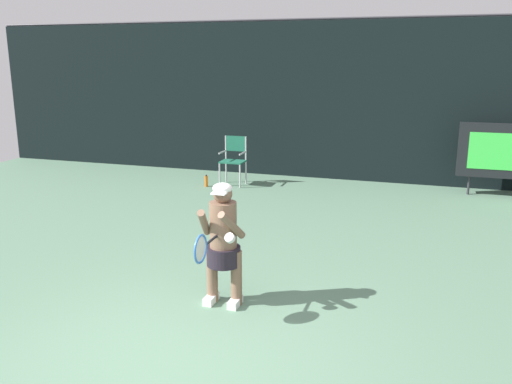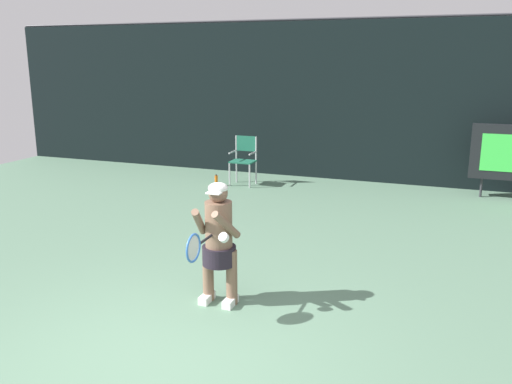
{
  "view_description": "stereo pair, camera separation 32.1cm",
  "coord_description": "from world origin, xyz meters",
  "px_view_note": "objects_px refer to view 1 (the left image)",
  "views": [
    {
      "loc": [
        2.16,
        -4.01,
        2.79
      ],
      "look_at": [
        0.0,
        2.64,
        1.05
      ],
      "focal_mm": 38.02,
      "sensor_mm": 36.0,
      "label": 1
    },
    {
      "loc": [
        2.46,
        -3.91,
        2.79
      ],
      "look_at": [
        0.0,
        2.64,
        1.05
      ],
      "focal_mm": 38.02,
      "sensor_mm": 36.0,
      "label": 2
    }
  ],
  "objects_px": {
    "umpire_chair": "(234,157)",
    "tennis_player": "(223,240)",
    "tennis_racket": "(201,248)",
    "water_bottle": "(206,181)"
  },
  "relations": [
    {
      "from": "umpire_chair",
      "to": "tennis_player",
      "type": "height_order",
      "value": "tennis_player"
    },
    {
      "from": "umpire_chair",
      "to": "tennis_racket",
      "type": "bearing_deg",
      "value": -72.66
    },
    {
      "from": "umpire_chair",
      "to": "water_bottle",
      "type": "bearing_deg",
      "value": -142.43
    },
    {
      "from": "umpire_chair",
      "to": "water_bottle",
      "type": "xyz_separation_m",
      "value": [
        -0.51,
        -0.39,
        -0.5
      ]
    },
    {
      "from": "tennis_racket",
      "to": "water_bottle",
      "type": "bearing_deg",
      "value": 120.98
    },
    {
      "from": "tennis_player",
      "to": "umpire_chair",
      "type": "bearing_deg",
      "value": 109.12
    },
    {
      "from": "water_bottle",
      "to": "tennis_racket",
      "type": "xyz_separation_m",
      "value": [
        2.48,
        -5.93,
        0.74
      ]
    },
    {
      "from": "tennis_player",
      "to": "tennis_racket",
      "type": "xyz_separation_m",
      "value": [
        -0.02,
        -0.56,
        0.09
      ]
    },
    {
      "from": "water_bottle",
      "to": "tennis_player",
      "type": "xyz_separation_m",
      "value": [
        2.51,
        -5.37,
        0.65
      ]
    },
    {
      "from": "umpire_chair",
      "to": "water_bottle",
      "type": "height_order",
      "value": "umpire_chair"
    }
  ]
}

